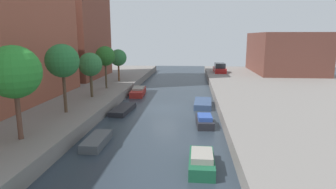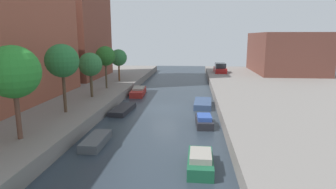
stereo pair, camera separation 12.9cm
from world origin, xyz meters
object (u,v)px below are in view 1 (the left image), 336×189
Objects in this scene: low_block_right at (284,53)px; street_tree_5 at (118,58)px; street_tree_4 at (105,56)px; moored_boat_left_2 at (123,110)px; parked_car at (220,68)px; street_tree_2 at (62,61)px; moored_boat_right_1 at (202,161)px; moored_boat_right_3 at (203,104)px; street_tree_1 at (14,72)px; street_tree_3 at (90,65)px; moored_boat_left_1 at (97,141)px; moored_boat_left_3 at (138,92)px; moored_boat_right_2 at (205,121)px.

low_block_right is 28.21m from street_tree_5.
moored_boat_left_2 is at bearing -62.02° from street_tree_4.
street_tree_5 is 13.62m from moored_boat_left_2.
street_tree_2 is at bearing -117.92° from parked_car.
low_block_right is 4.59× the size of moored_boat_right_1.
street_tree_5 is 1.05× the size of moored_boat_right_3.
low_block_right reaches higher than street_tree_1.
moored_boat_right_1 reaches higher than moored_boat_right_3.
street_tree_3 reaches higher than moored_boat_left_1.
street_tree_3 is 11.66m from moored_boat_left_1.
street_tree_5 is at bearing 114.14° from moored_boat_right_1.
low_block_right is 3.61× the size of moored_boat_right_3.
moored_boat_right_3 is at bearing -33.87° from moored_boat_left_3.
moored_boat_left_3 is 13.87m from moored_boat_right_2.
parked_car is (14.61, 33.70, -3.31)m from street_tree_1.
moored_boat_left_2 is 8.11m from moored_boat_right_3.
street_tree_1 is at bearing -90.00° from street_tree_4.
moored_boat_left_3 reaches higher than moored_boat_left_1.
moored_boat_left_2 is 1.34× the size of moored_boat_right_1.
moored_boat_left_2 is (-0.34, 8.40, -0.04)m from moored_boat_left_1.
moored_boat_left_1 is (3.93, -10.24, -3.97)m from street_tree_3.
parked_car is (14.61, 27.57, -3.43)m from street_tree_2.
low_block_right is 34.21m from street_tree_3.
street_tree_2 reaches higher than street_tree_5.
street_tree_2 is at bearing 146.40° from moored_boat_right_1.
moored_boat_left_3 is at bearing 60.45° from street_tree_3.
parked_car is at bearing 54.18° from moored_boat_left_3.
street_tree_4 is 5.81m from street_tree_5.
moored_boat_right_3 is at bearing 5.36° from street_tree_3.
moored_boat_right_2 is (11.09, -16.12, -3.77)m from street_tree_5.
low_block_right is at bearing 41.92° from street_tree_3.
moored_boat_left_3 is at bearing -125.82° from parked_car.
street_tree_3 is 1.08× the size of moored_boat_right_3.
moored_boat_right_3 is at bearing -40.84° from street_tree_5.
moored_boat_left_2 is at bearing -89.43° from moored_boat_left_3.
street_tree_3 reaches higher than moored_boat_right_1.
street_tree_3 is at bearing 90.00° from street_tree_2.
street_tree_4 is at bearing 137.01° from moored_boat_right_2.
parked_car reaches higher than moored_boat_left_1.
street_tree_1 is 22.85m from street_tree_5.
street_tree_3 is at bearing -124.11° from parked_car.
moored_boat_left_2 is 8.32m from moored_boat_right_2.
moored_boat_left_2 is 13.28m from moored_boat_right_1.
low_block_right reaches higher than moored_boat_right_1.
street_tree_5 is (0.00, 5.78, -0.58)m from street_tree_4.
street_tree_3 is at bearing -119.55° from moored_boat_left_3.
street_tree_4 is 1.51× the size of moored_boat_left_1.
moored_boat_left_3 is at bearing 19.91° from street_tree_4.
street_tree_2 is 13.62m from moored_boat_right_1.
street_tree_5 is 1.34× the size of moored_boat_right_1.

